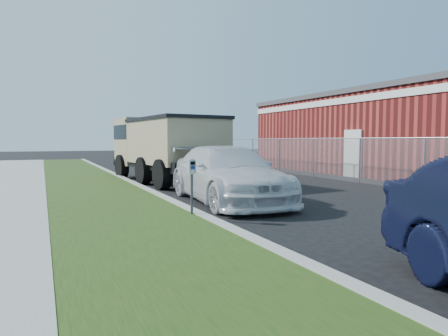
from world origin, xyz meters
name	(u,v)px	position (x,y,z in m)	size (l,w,h in m)	color
ground	(291,208)	(0.00, 0.00, 0.00)	(120.00, 120.00, 0.00)	black
streetside	(49,209)	(-5.57, 2.00, 0.07)	(6.12, 50.00, 0.15)	gray
chainlink_fence	(314,150)	(6.00, 7.00, 1.26)	(0.06, 30.06, 30.00)	slate
brick_building	(391,133)	(12.00, 8.00, 2.13)	(9.20, 14.20, 4.17)	maroon
parking_meter	(192,174)	(-2.77, -0.33, 0.99)	(0.18, 0.13, 1.21)	#3F4247
white_wagon	(227,174)	(-0.98, 1.72, 0.78)	(2.18, 5.37, 1.56)	silver
dump_truck	(164,145)	(-0.99, 7.99, 1.53)	(3.41, 7.18, 2.72)	black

